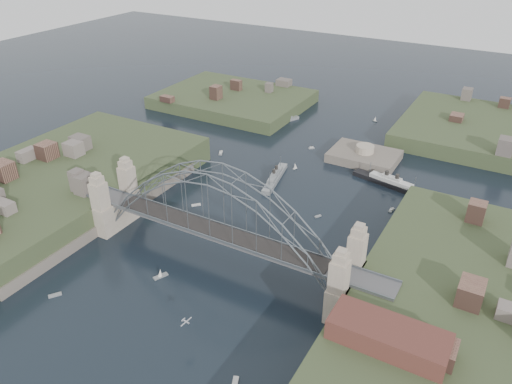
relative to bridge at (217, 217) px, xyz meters
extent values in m
plane|color=black|center=(0.00, 0.00, -12.32)|extent=(500.00, 500.00, 0.00)
cube|color=#505052|center=(0.00, 0.00, -4.32)|extent=(84.00, 6.00, 0.70)
cube|color=slate|center=(0.00, -3.00, -3.77)|extent=(84.00, 0.25, 0.50)
cube|color=slate|center=(0.00, 3.00, -3.77)|extent=(84.00, 0.25, 0.50)
cube|color=black|center=(0.00, 0.00, -3.77)|extent=(55.20, 5.20, 0.35)
cube|color=#A1927D|center=(-31.50, -5.00, -3.47)|extent=(3.40, 3.40, 17.70)
cube|color=#A1927D|center=(-31.50, 5.00, -3.47)|extent=(3.40, 3.40, 17.70)
cube|color=#A1927D|center=(31.50, -5.00, -3.47)|extent=(3.40, 3.40, 17.70)
cube|color=#A1927D|center=(31.50, 5.00, -3.47)|extent=(3.40, 3.40, 17.70)
cube|color=#A1927D|center=(-31.50, 0.00, -8.32)|extent=(4.08, 13.80, 8.00)
cube|color=#A1927D|center=(31.50, 0.00, -8.32)|extent=(4.08, 13.80, 8.00)
cube|color=#344124|center=(-58.00, 0.00, -10.32)|extent=(50.00, 90.00, 12.00)
cube|color=#60574D|center=(-35.50, 0.00, -11.32)|extent=(6.00, 70.00, 4.00)
cube|color=#344124|center=(58.00, 0.00, -10.32)|extent=(50.00, 90.00, 12.00)
cube|color=#60574D|center=(35.50, 0.00, -11.32)|extent=(6.00, 70.00, 4.00)
cube|color=#344124|center=(-55.00, 95.00, -11.82)|extent=(60.00, 45.00, 9.00)
cube|color=#344124|center=(50.00, 110.00, -11.57)|extent=(70.00, 55.00, 9.50)
cube|color=#60574D|center=(12.00, 70.00, -12.82)|extent=(22.00, 16.00, 7.00)
cylinder|color=#A1927D|center=(12.00, 70.00, -8.12)|extent=(6.00, 6.00, 2.40)
cube|color=#592D26|center=(44.00, -14.00, -2.32)|extent=(20.00, 8.00, 4.00)
cube|color=gray|center=(-7.28, 42.72, -11.89)|extent=(6.46, 19.86, 1.75)
cube|color=gray|center=(-7.28, 42.72, -10.57)|extent=(4.07, 11.03, 1.32)
cube|color=gray|center=(-7.28, 42.72, -9.58)|extent=(2.39, 5.12, 0.88)
cylinder|color=black|center=(-7.01, 41.37, -8.82)|extent=(0.95, 0.95, 1.75)
cylinder|color=black|center=(-7.55, 44.08, -8.82)|extent=(0.95, 0.95, 1.75)
cylinder|color=slate|center=(-6.12, 36.92, -9.04)|extent=(0.18, 0.18, 4.38)
cylinder|color=slate|center=(-8.44, 48.52, -9.04)|extent=(0.18, 0.18, 4.38)
cube|color=gray|center=(-27.04, 87.64, -11.97)|extent=(8.04, 13.62, 1.42)
cube|color=gray|center=(-27.04, 87.64, -10.90)|extent=(4.77, 7.66, 1.07)
cube|color=gray|center=(-27.04, 87.64, -10.10)|extent=(2.54, 3.66, 0.71)
cylinder|color=black|center=(-27.48, 86.75, -9.48)|extent=(0.70, 0.70, 1.42)
cylinder|color=black|center=(-26.60, 88.54, -9.48)|extent=(0.70, 0.70, 1.42)
cylinder|color=slate|center=(-28.92, 83.82, -9.66)|extent=(0.14, 0.14, 3.56)
cylinder|color=slate|center=(-25.15, 91.47, -9.66)|extent=(0.14, 0.14, 3.56)
cube|color=black|center=(24.95, 56.82, -11.87)|extent=(24.91, 8.61, 1.80)
cube|color=silver|center=(24.95, 56.82, -10.52)|extent=(13.85, 5.40, 1.35)
cube|color=silver|center=(24.95, 56.82, -9.51)|extent=(6.45, 3.14, 0.90)
cylinder|color=black|center=(23.26, 57.20, -8.72)|extent=(1.22, 1.22, 1.80)
cylinder|color=black|center=(26.64, 56.45, -8.72)|extent=(1.22, 1.22, 1.80)
cylinder|color=slate|center=(17.69, 58.42, -8.95)|extent=(0.18, 0.18, 4.50)
cylinder|color=slate|center=(32.21, 55.23, -8.95)|extent=(0.18, 0.18, 4.50)
cube|color=#B6B8BE|center=(9.22, -24.74, -6.76)|extent=(1.47, 0.41, 0.25)
cube|color=#B6B8BE|center=(9.22, -24.74, -6.71)|extent=(0.54, 2.91, 0.05)
cube|color=#B6B8BE|center=(8.49, -24.66, -6.62)|extent=(0.23, 0.92, 0.32)
cube|color=silver|center=(-19.68, 18.21, -12.17)|extent=(2.41, 2.49, 0.45)
cube|color=silver|center=(12.77, 29.70, -12.17)|extent=(1.55, 2.01, 0.45)
cube|color=silver|center=(-8.21, -11.63, -12.17)|extent=(2.42, 3.58, 0.45)
cylinder|color=slate|center=(-8.21, -11.63, -11.12)|extent=(0.08, 0.08, 2.20)
cone|color=silver|center=(-8.21, -11.63, -11.12)|extent=(1.42, 1.54, 1.92)
cube|color=silver|center=(29.39, 42.72, -12.17)|extent=(1.20, 2.61, 0.45)
cube|color=silver|center=(29.39, 42.72, -11.77)|extent=(0.93, 1.60, 0.40)
cylinder|color=black|center=(29.39, 42.72, -11.32)|extent=(0.16, 0.16, 0.70)
cube|color=silver|center=(-32.61, 50.87, -12.17)|extent=(2.42, 3.44, 0.45)
cube|color=silver|center=(-32.61, 50.87, -11.77)|extent=(1.70, 2.18, 0.40)
cylinder|color=black|center=(-32.61, 50.87, -11.32)|extent=(0.16, 0.16, 0.70)
cube|color=silver|center=(-5.26, 52.86, -12.17)|extent=(0.86, 1.51, 0.45)
cylinder|color=slate|center=(-5.26, 52.86, -11.12)|extent=(0.08, 0.08, 2.20)
cone|color=silver|center=(-5.26, 52.86, -11.12)|extent=(1.31, 1.47, 1.92)
cube|color=silver|center=(22.10, -28.40, -12.17)|extent=(2.02, 3.12, 0.45)
cube|color=silver|center=(-7.06, 69.90, -12.17)|extent=(2.09, 1.96, 0.45)
cube|color=silver|center=(-7.06, 69.90, -11.77)|extent=(1.37, 1.31, 0.40)
cylinder|color=black|center=(-7.06, 69.90, -11.32)|extent=(0.16, 0.16, 0.70)
cube|color=silver|center=(33.43, 12.66, -12.17)|extent=(2.52, 2.37, 0.45)
cube|color=silver|center=(-24.07, -27.99, -12.17)|extent=(2.33, 2.79, 0.45)
cube|color=silver|center=(4.22, 106.22, -12.17)|extent=(2.07, 1.37, 0.45)
cylinder|color=slate|center=(4.22, 106.22, -11.12)|extent=(0.08, 0.08, 2.20)
cone|color=silver|center=(4.22, 106.22, -11.12)|extent=(1.53, 1.41, 1.92)
camera|label=1|loc=(54.74, -78.33, 60.38)|focal=34.87mm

